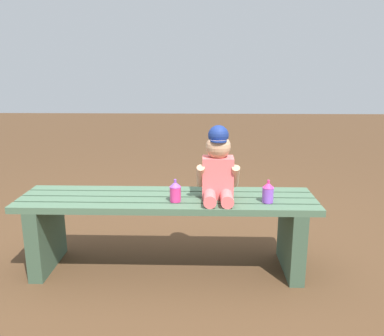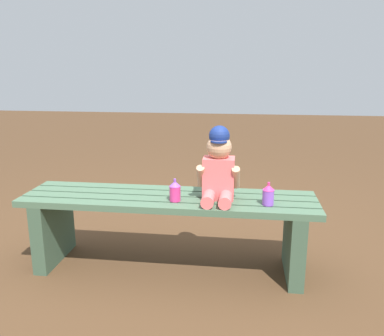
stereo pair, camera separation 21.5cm
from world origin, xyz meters
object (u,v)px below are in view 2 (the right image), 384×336
child_figure (219,168)px  sippy_cup_right (268,194)px  park_bench (169,219)px  sippy_cup_left (175,191)px

child_figure → sippy_cup_right: (0.27, -0.06, -0.12)m
child_figure → sippy_cup_right: bearing=-13.6°
park_bench → child_figure: bearing=-2.8°
sippy_cup_left → park_bench: bearing=123.4°
park_bench → child_figure: (0.28, -0.01, 0.32)m
child_figure → sippy_cup_right: size_ratio=3.26×
park_bench → sippy_cup_right: sippy_cup_right is taller
child_figure → sippy_cup_left: 0.27m
sippy_cup_left → child_figure: bearing=15.7°
park_bench → sippy_cup_right: bearing=-8.1°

